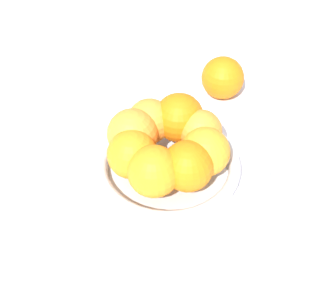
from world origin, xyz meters
name	(u,v)px	position (x,y,z in m)	size (l,w,h in m)	color
ground_plane	(168,173)	(0.00, 0.00, 0.00)	(4.00, 4.00, 0.00)	silver
fruit_bowl	(168,166)	(0.00, 0.00, 0.02)	(0.24, 0.24, 0.03)	silver
orange_pile	(166,143)	(0.00, 0.00, 0.07)	(0.19, 0.19, 0.08)	orange
stray_orange	(223,78)	(0.14, 0.19, 0.04)	(0.08, 0.08, 0.08)	orange
drinking_glass	(292,182)	(0.17, -0.10, 0.06)	(0.07, 0.07, 0.12)	silver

